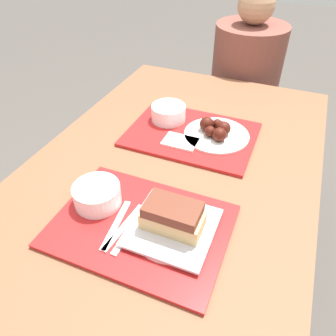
{
  "coord_description": "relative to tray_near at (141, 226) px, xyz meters",
  "views": [
    {
      "loc": [
        0.3,
        -0.71,
        1.43
      ],
      "look_at": [
        0.01,
        -0.01,
        0.8
      ],
      "focal_mm": 35.0,
      "sensor_mm": 36.0,
      "label": 1
    }
  ],
  "objects": [
    {
      "name": "plastic_fork_near",
      "position": [
        -0.04,
        -0.03,
        0.01
      ],
      "size": [
        0.03,
        0.17,
        0.0
      ],
      "color": "white",
      "rests_on": "tray_near"
    },
    {
      "name": "bowl_coleslaw_far",
      "position": [
        -0.13,
        0.51,
        0.04
      ],
      "size": [
        0.13,
        0.13,
        0.06
      ],
      "color": "white",
      "rests_on": "tray_far"
    },
    {
      "name": "condiment_packet",
      "position": [
        -0.01,
        0.07,
        0.01
      ],
      "size": [
        0.04,
        0.03,
        0.01
      ],
      "color": "#A59E93",
      "rests_on": "tray_near"
    },
    {
      "name": "ground_plane",
      "position": [
        -0.02,
        0.22,
        -0.77
      ],
      "size": [
        12.0,
        12.0,
        0.0
      ],
      "primitive_type": "plane",
      "color": "#4C4742"
    },
    {
      "name": "wings_plate_far",
      "position": [
        0.07,
        0.47,
        0.03
      ],
      "size": [
        0.23,
        0.23,
        0.06
      ],
      "color": "white",
      "rests_on": "tray_far"
    },
    {
      "name": "person_seated_across",
      "position": [
        0.02,
        1.21,
        -0.04
      ],
      "size": [
        0.36,
        0.36,
        0.69
      ],
      "color": "brown",
      "rests_on": "picnic_bench_far"
    },
    {
      "name": "plastic_knife_near",
      "position": [
        -0.01,
        -0.03,
        0.01
      ],
      "size": [
        0.02,
        0.17,
        0.0
      ],
      "color": "white",
      "rests_on": "tray_near"
    },
    {
      "name": "tray_far",
      "position": [
        -0.02,
        0.46,
        0.0
      ],
      "size": [
        0.45,
        0.33,
        0.01
      ],
      "color": "red",
      "rests_on": "picnic_table"
    },
    {
      "name": "bowl_coleslaw_near",
      "position": [
        -0.14,
        0.03,
        0.04
      ],
      "size": [
        0.13,
        0.13,
        0.06
      ],
      "color": "white",
      "rests_on": "tray_near"
    },
    {
      "name": "brisket_sandwich_plate",
      "position": [
        0.08,
        0.01,
        0.04
      ],
      "size": [
        0.21,
        0.21,
        0.09
      ],
      "color": "white",
      "rests_on": "tray_near"
    },
    {
      "name": "picnic_bench_far",
      "position": [
        -0.02,
        1.21,
        -0.4
      ],
      "size": [
        0.85,
        0.28,
        0.44
      ],
      "color": "brown",
      "rests_on": "ground_plane"
    },
    {
      "name": "tray_near",
      "position": [
        0.0,
        0.0,
        0.0
      ],
      "size": [
        0.45,
        0.33,
        0.01
      ],
      "color": "red",
      "rests_on": "picnic_table"
    },
    {
      "name": "picnic_table",
      "position": [
        -0.02,
        0.22,
        -0.1
      ],
      "size": [
        0.9,
        1.55,
        0.76
      ],
      "color": "brown",
      "rests_on": "ground_plane"
    },
    {
      "name": "napkin_far",
      "position": [
        -0.04,
        0.38,
        0.01
      ],
      "size": [
        0.12,
        0.08,
        0.01
      ],
      "color": "white",
      "rests_on": "tray_far"
    },
    {
      "name": "plastic_spoon_near",
      "position": [
        -0.06,
        -0.03,
        0.01
      ],
      "size": [
        0.04,
        0.17,
        0.0
      ],
      "color": "white",
      "rests_on": "tray_near"
    }
  ]
}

